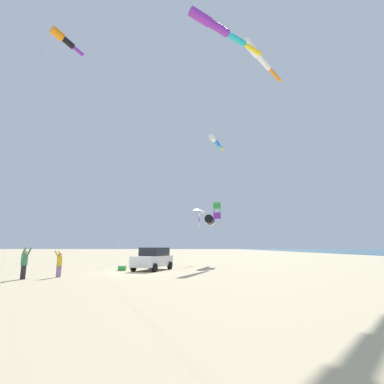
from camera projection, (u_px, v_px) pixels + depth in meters
The scene contains 12 objects.
ground_plane at pixel (135, 273), 21.73m from camera, with size 600.00×600.00×0.00m, color #C6B58C.
parked_car at pixel (153, 258), 24.42m from camera, with size 3.08×4.66×1.85m.
cooler_box at pixel (122, 268), 23.92m from camera, with size 0.62×0.42×0.42m.
person_adult_flyer at pixel (24, 262), 17.58m from camera, with size 0.68×0.63×1.88m.
person_child_green_jacket at pixel (59, 263), 18.80m from camera, with size 0.51×0.58×1.67m.
kite_windsock_white_trailing at pixel (258, 56), 28.80m from camera, with size 16.07×6.97×21.34m.
kite_windsock_small_distant at pixel (63, 38), 27.34m from camera, with size 2.43×8.16×21.68m.
kite_delta_long_streamer_left at pixel (200, 212), 35.55m from camera, with size 6.64×11.73×6.58m.
kite_box_green_low_center at pixel (217, 211), 32.96m from camera, with size 10.67×9.49×6.81m.
kite_windsock_long_streamer_right at pixel (216, 142), 38.86m from camera, with size 7.27×16.09×16.02m.
kite_windsock_purple_drifting at pixel (217, 27), 19.52m from camera, with size 14.32×4.35×16.97m.
kite_windsock_orange_high_right at pixel (211, 221), 31.15m from camera, with size 4.27×8.51×5.14m.
Camera 1 is at (-4.82, 22.35, 1.87)m, focal length 27.48 mm.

